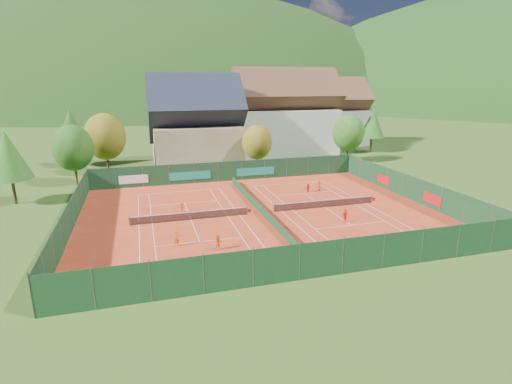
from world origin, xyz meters
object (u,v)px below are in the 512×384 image
object	(u,v)px
chalet	(196,127)
player_right_far_b	(308,188)
player_left_near	(176,238)
ball_hopper	(408,236)
hotel_block_a	(285,117)
hotel_block_b	(329,116)
player_right_near	(345,216)
player_left_far	(182,207)
player_left_mid	(218,243)
player_right_far_a	(319,186)

from	to	relation	value
chalet	player_right_far_b	size ratio (longest dim) A/B	12.96
player_left_near	ball_hopper	bearing A→B (deg)	-8.20
hotel_block_a	player_right_far_b	distance (m)	31.09
hotel_block_a	player_right_far_b	world-z (taller)	hotel_block_a
hotel_block_a	hotel_block_b	size ratio (longest dim) A/B	1.25
hotel_block_b	player_right_near	xyz separation A→B (m)	(-22.20, -49.37, -5.86)
hotel_block_a	player_left_far	world-z (taller)	hotel_block_a
player_right_near	hotel_block_a	bearing A→B (deg)	60.92
player_right_far_b	hotel_block_b	bearing A→B (deg)	-138.29
hotel_block_a	player_right_near	world-z (taller)	hotel_block_a
player_right_far_b	player_left_mid	bearing A→B (deg)	26.45
ball_hopper	player_left_mid	size ratio (longest dim) A/B	0.55
hotel_block_a	ball_hopper	world-z (taller)	hotel_block_a
player_left_mid	hotel_block_b	bearing A→B (deg)	54.44
hotel_block_a	player_left_near	bearing A→B (deg)	-121.40
chalet	hotel_block_a	size ratio (longest dim) A/B	0.75
player_left_near	player_right_near	bearing A→B (deg)	9.62
player_right_far_b	player_right_near	bearing A→B (deg)	67.25
hotel_block_b	player_left_far	xyz separation A→B (m)	(-38.64, -41.09, -6.02)
player_left_mid	player_left_far	world-z (taller)	player_left_mid
hotel_block_b	player_right_far_a	distance (m)	42.23
player_left_near	chalet	bearing A→B (deg)	83.76
hotel_block_a	ball_hopper	size ratio (longest dim) A/B	27.00
hotel_block_a	player_right_far_a	distance (m)	30.25
hotel_block_b	player_right_far_b	xyz separation A→B (m)	(-21.34, -37.44, -5.99)
player_right_near	player_right_far_b	size ratio (longest dim) A/B	1.21
hotel_block_a	ball_hopper	distance (m)	48.51
chalet	hotel_block_b	distance (m)	35.85
chalet	player_right_far_a	size ratio (longest dim) A/B	11.35
hotel_block_a	player_right_far_b	xyz separation A→B (m)	(-7.34, -29.44, -6.76)
hotel_block_a	player_left_mid	bearing A→B (deg)	-116.82
ball_hopper	player_right_near	world-z (taller)	player_right_near
hotel_block_b	player_right_near	distance (m)	54.44
ball_hopper	player_left_far	distance (m)	24.47
ball_hopper	player_left_mid	bearing A→B (deg)	170.37
player_left_near	player_right_far_b	xyz separation A→B (m)	(18.84, 13.45, -0.16)
chalet	hotel_block_a	bearing A→B (deg)	17.53
hotel_block_b	player_right_far_a	bearing A→B (deg)	-117.83
player_left_near	player_right_far_b	world-z (taller)	player_left_near
hotel_block_a	ball_hopper	bearing A→B (deg)	-96.03
player_right_far_a	player_right_far_b	distance (m)	1.88
player_left_mid	player_left_far	xyz separation A→B (m)	(-2.00, 11.68, -0.14)
ball_hopper	hotel_block_a	bearing A→B (deg)	83.97
player_left_far	ball_hopper	bearing A→B (deg)	136.71
player_left_far	player_right_far_a	world-z (taller)	player_right_far_a
ball_hopper	player_right_far_b	world-z (taller)	player_right_far_b
hotel_block_a	player_right_far_a	bearing A→B (deg)	-100.79
chalet	ball_hopper	world-z (taller)	chalet
hotel_block_b	player_left_near	distance (m)	65.10
chalet	hotel_block_b	world-z (taller)	chalet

